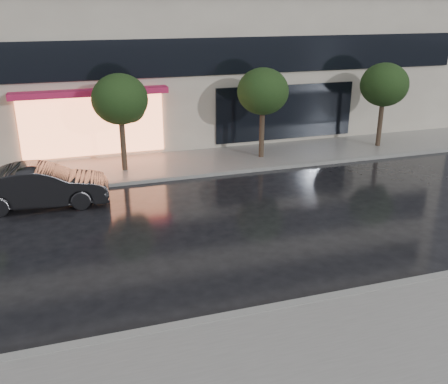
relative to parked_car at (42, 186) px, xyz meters
name	(u,v)px	position (x,y,z in m)	size (l,w,h in m)	color
ground	(299,282)	(6.10, -7.20, -0.72)	(120.00, 120.00, 0.00)	black
sidewalk_near	(374,363)	(6.10, -10.45, -0.66)	(60.00, 4.50, 0.12)	slate
sidewalk_far	(194,162)	(6.10, 3.05, -0.66)	(60.00, 3.50, 0.12)	slate
curb_near	(318,300)	(6.10, -8.20, -0.65)	(60.00, 0.25, 0.14)	gray
curb_far	(205,175)	(6.10, 1.30, -0.65)	(60.00, 0.25, 0.14)	gray
tree_mid_west	(121,101)	(3.16, 2.83, 2.20)	(2.20, 2.20, 3.99)	#33261C
tree_mid_east	(264,93)	(9.16, 2.83, 2.20)	(2.20, 2.20, 3.99)	#33261C
tree_far_east	(385,86)	(15.16, 2.83, 2.20)	(2.20, 2.20, 3.99)	#33261C
parked_car	(42,186)	(0.00, 0.00, 0.00)	(1.52, 4.37, 1.44)	black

